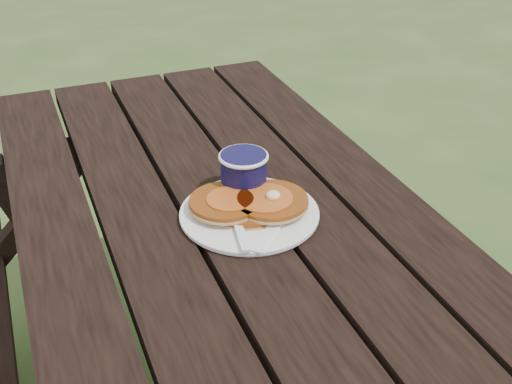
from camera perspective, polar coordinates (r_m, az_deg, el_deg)
name	(u,v)px	position (r m, az deg, el deg)	size (l,w,h in m)	color
plate	(249,214)	(1.20, -0.59, -1.99)	(0.25, 0.25, 0.01)	white
pancake_stack	(250,203)	(1.19, -0.57, -0.98)	(0.22, 0.17, 0.04)	#8B410F
knife	(275,225)	(1.15, 1.72, -2.95)	(0.02, 0.18, 0.01)	white
fork	(241,233)	(1.12, -1.38, -3.65)	(0.03, 0.16, 0.01)	white
coffee_cup	(244,172)	(1.24, -1.10, 1.81)	(0.10, 0.10, 0.09)	#0F0E39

